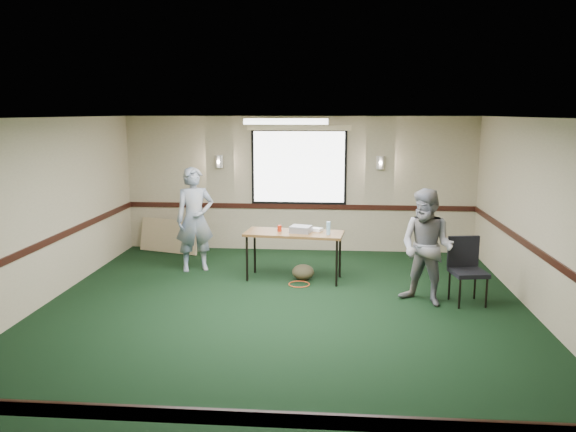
# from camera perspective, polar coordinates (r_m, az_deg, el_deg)

# --- Properties ---
(ground) EXTENTS (8.00, 8.00, 0.00)m
(ground) POSITION_cam_1_polar(r_m,az_deg,el_deg) (7.70, -0.80, -10.59)
(ground) COLOR black
(ground) RESTS_ON ground
(room_shell) EXTENTS (8.00, 8.02, 8.00)m
(room_shell) POSITION_cam_1_polar(r_m,az_deg,el_deg) (9.38, 0.41, 3.20)
(room_shell) COLOR tan
(room_shell) RESTS_ON ground
(folding_table) EXTENTS (1.68, 0.82, 0.81)m
(folding_table) POSITION_cam_1_polar(r_m,az_deg,el_deg) (9.33, 0.62, -2.01)
(folding_table) COLOR brown
(folding_table) RESTS_ON ground
(projector) EXTENTS (0.38, 0.34, 0.11)m
(projector) POSITION_cam_1_polar(r_m,az_deg,el_deg) (9.29, 1.31, -1.35)
(projector) COLOR gray
(projector) RESTS_ON folding_table
(game_console) EXTENTS (0.24, 0.22, 0.05)m
(game_console) POSITION_cam_1_polar(r_m,az_deg,el_deg) (9.43, 2.89, -1.37)
(game_console) COLOR white
(game_console) RESTS_ON folding_table
(red_cup) EXTENTS (0.07, 0.07, 0.11)m
(red_cup) POSITION_cam_1_polar(r_m,az_deg,el_deg) (9.37, -0.87, -1.26)
(red_cup) COLOR #A8200B
(red_cup) RESTS_ON folding_table
(water_bottle) EXTENTS (0.06, 0.06, 0.22)m
(water_bottle) POSITION_cam_1_polar(r_m,az_deg,el_deg) (9.13, 4.13, -1.25)
(water_bottle) COLOR #81B7D4
(water_bottle) RESTS_ON folding_table
(duffel_bag) EXTENTS (0.43, 0.36, 0.26)m
(duffel_bag) POSITION_cam_1_polar(r_m,az_deg,el_deg) (9.46, 1.54, -5.72)
(duffel_bag) COLOR #4A412A
(duffel_bag) RESTS_ON ground
(cable_coil) EXTENTS (0.35, 0.35, 0.02)m
(cable_coil) POSITION_cam_1_polar(r_m,az_deg,el_deg) (9.22, 1.14, -6.94)
(cable_coil) COLOR #CD4619
(cable_coil) RESTS_ON ground
(folded_table) EXTENTS (1.30, 0.56, 0.66)m
(folded_table) POSITION_cam_1_polar(r_m,az_deg,el_deg) (11.50, -11.97, -1.98)
(folded_table) COLOR tan
(folded_table) RESTS_ON ground
(conference_chair) EXTENTS (0.55, 0.56, 0.97)m
(conference_chair) POSITION_cam_1_polar(r_m,az_deg,el_deg) (8.68, 17.65, -4.72)
(conference_chair) COLOR black
(conference_chair) RESTS_ON ground
(person_left) EXTENTS (0.79, 0.66, 1.84)m
(person_left) POSITION_cam_1_polar(r_m,az_deg,el_deg) (9.98, -9.44, -0.35)
(person_left) COLOR #456099
(person_left) RESTS_ON ground
(person_right) EXTENTS (1.04, 0.99, 1.70)m
(person_right) POSITION_cam_1_polar(r_m,az_deg,el_deg) (8.37, 13.92, -3.10)
(person_right) COLOR #6D7FA9
(person_right) RESTS_ON ground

